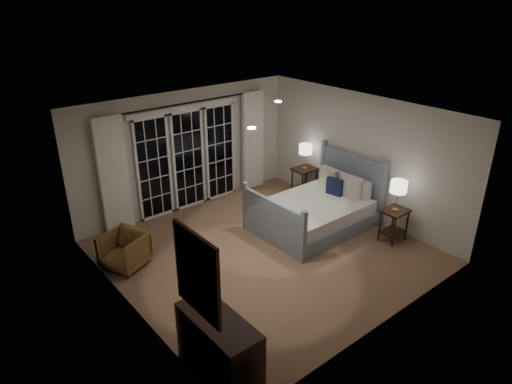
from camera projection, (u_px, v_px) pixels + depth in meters
floor at (264, 252)px, 8.16m from camera, size 5.00×5.00×0.00m
ceiling at (266, 115)px, 7.13m from camera, size 5.00×5.00×0.00m
wall_left at (125, 235)px, 6.20m from camera, size 0.02×5.00×2.50m
wall_right at (361, 156)px, 9.09m from camera, size 0.02×5.00×2.50m
wall_back at (187, 150)px, 9.41m from camera, size 5.00×0.02×2.50m
wall_front at (390, 248)px, 5.88m from camera, size 5.00×0.02×2.50m
french_doors at (188, 158)px, 9.45m from camera, size 2.50×0.04×2.20m
curtain_rod at (186, 103)px, 8.93m from camera, size 3.50×0.03×0.03m
curtain_left at (114, 176)px, 8.42m from camera, size 0.55×0.10×2.25m
curtain_right at (253, 141)px, 10.32m from camera, size 0.55×0.10×2.25m
downlight_a at (278, 101)px, 8.02m from camera, size 0.12×0.12×0.01m
downlight_b at (252, 128)px, 6.51m from camera, size 0.12×0.12×0.01m
bed at (316, 211)px, 8.92m from camera, size 2.19×1.57×1.27m
nightstand_left at (394, 221)px, 8.38m from camera, size 0.48×0.38×0.62m
nightstand_right at (304, 178)px, 10.19m from camera, size 0.51×0.41×0.66m
lamp_left at (399, 187)px, 8.10m from camera, size 0.30×0.30×0.58m
lamp_right at (306, 149)px, 9.92m from camera, size 0.29×0.29×0.55m
armchair at (125, 250)px, 7.63m from camera, size 0.89×0.88×0.62m
dresser at (219, 347)px, 5.43m from camera, size 0.50×1.16×0.83m
mirror at (197, 274)px, 4.83m from camera, size 0.05×0.85×1.00m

